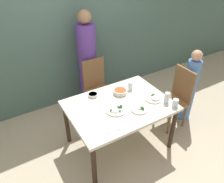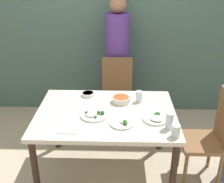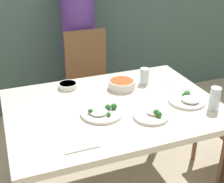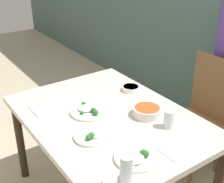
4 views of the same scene
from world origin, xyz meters
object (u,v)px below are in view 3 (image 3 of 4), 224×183
Objects in this scene: glass_water_tall at (144,76)px; person_adult at (79,43)px; bowl_curry at (122,84)px; plate_rice_adult at (152,115)px; chair_adult_spot at (90,83)px.

person_adult is at bearing 104.15° from glass_water_tall.
person_adult is 8.94× the size of bowl_curry.
glass_water_tall reaches higher than plate_rice_adult.
chair_adult_spot is 4.57× the size of plate_rice_adult.
chair_adult_spot is at bearing 111.05° from glass_water_tall.
bowl_curry reaches higher than plate_rice_adult.
chair_adult_spot reaches higher than bowl_curry.
chair_adult_spot is 0.58× the size of person_adult.
glass_water_tall is (0.23, -0.93, 0.00)m from person_adult.
glass_water_tall is (0.18, 0.02, 0.03)m from bowl_curry.
chair_adult_spot is 0.71m from glass_water_tall.
glass_water_tall is at bearing 69.21° from plate_rice_adult.
bowl_curry is at bearing -87.03° from person_adult.
person_adult is 0.96m from glass_water_tall.
bowl_curry is 0.43m from plate_rice_adult.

